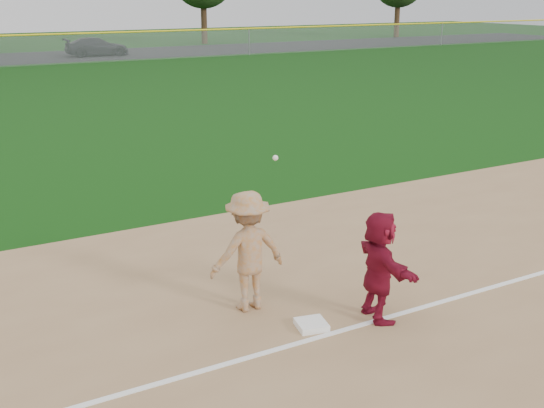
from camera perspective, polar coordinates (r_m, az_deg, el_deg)
ground at (r=10.75m, az=4.02°, el=-8.72°), size 160.00×160.00×0.00m
foul_line at (r=10.16m, az=6.57°, el=-10.28°), size 60.00×0.10×0.01m
first_base at (r=10.11m, az=3.32°, el=-10.05°), size 0.50×0.50×0.10m
base_runner at (r=10.17m, az=8.98°, el=-5.14°), size 0.80×1.63×1.68m
car_right at (r=55.04m, az=-14.47°, el=12.63°), size 4.88×2.21×1.39m
first_base_play at (r=10.35m, az=-2.04°, el=-3.95°), size 1.23×0.72×2.43m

